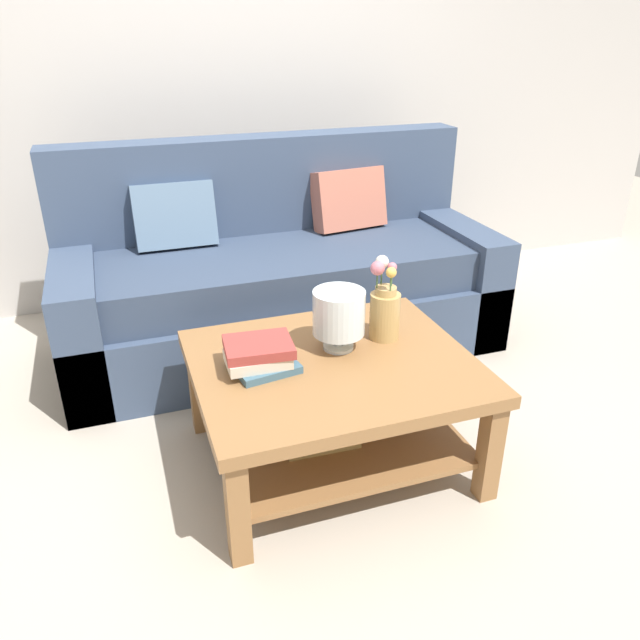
{
  "coord_description": "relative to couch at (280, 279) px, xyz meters",
  "views": [
    {
      "loc": [
        -0.72,
        -2.18,
        1.6
      ],
      "look_at": [
        -0.01,
        -0.15,
        0.56
      ],
      "focal_mm": 34.82,
      "sensor_mm": 36.0,
      "label": 1
    }
  ],
  "objects": [
    {
      "name": "couch",
      "position": [
        0.0,
        0.0,
        0.0
      ],
      "size": [
        2.21,
        0.9,
        1.06
      ],
      "color": "#384760",
      "rests_on": "ground"
    },
    {
      "name": "glass_hurricane_vase",
      "position": [
        -0.04,
        -0.98,
        0.24
      ],
      "size": [
        0.2,
        0.2,
        0.24
      ],
      "color": "silver",
      "rests_on": "coffee_table"
    },
    {
      "name": "ground_plane",
      "position": [
        -0.08,
        -0.77,
        -0.36
      ],
      "size": [
        10.0,
        10.0,
        0.0
      ],
      "primitive_type": "plane",
      "color": "#ADA393"
    },
    {
      "name": "coffee_table",
      "position": [
        -0.1,
        -1.07,
        -0.03
      ],
      "size": [
        1.03,
        0.88,
        0.46
      ],
      "color": "olive",
      "rests_on": "ground"
    },
    {
      "name": "book_stack_main",
      "position": [
        -0.36,
        -1.04,
        0.15
      ],
      "size": [
        0.27,
        0.24,
        0.11
      ],
      "color": "#3D6075",
      "rests_on": "coffee_table"
    },
    {
      "name": "flower_pitcher",
      "position": [
        0.16,
        -0.96,
        0.22
      ],
      "size": [
        0.12,
        0.12,
        0.34
      ],
      "color": "tan",
      "rests_on": "coffee_table"
    },
    {
      "name": "back_wall",
      "position": [
        -0.08,
        0.88,
        0.99
      ],
      "size": [
        6.4,
        0.12,
        2.7
      ],
      "primitive_type": "cube",
      "color": "#BCB7B2",
      "rests_on": "ground"
    }
  ]
}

